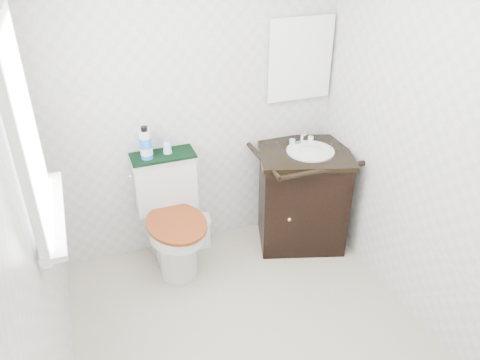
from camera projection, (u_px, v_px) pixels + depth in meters
floor at (255, 341)px, 3.01m from camera, size 2.40×2.40×0.00m
wall_back at (196, 103)px, 3.40m from camera, size 2.40×0.00×2.40m
wall_front at (406, 360)px, 1.44m from camera, size 2.40×0.00×2.40m
wall_left at (31, 222)px, 2.09m from camera, size 0.00×2.40×2.40m
wall_right at (431, 148)px, 2.75m from camera, size 0.00×2.40×2.40m
window at (22, 128)px, 2.13m from camera, size 0.02×0.70×0.90m
mirror at (300, 59)px, 3.50m from camera, size 0.50×0.02×0.60m
toilet at (172, 222)px, 3.52m from camera, size 0.47×0.67×0.87m
vanity at (302, 194)px, 3.77m from camera, size 0.84×0.78×0.92m
trash_bin at (199, 231)px, 3.83m from camera, size 0.21×0.18×0.27m
towel at (163, 155)px, 3.38m from camera, size 0.46×0.22×0.02m
mouthwash_bottle at (146, 144)px, 3.26m from camera, size 0.08×0.08×0.24m
cup at (167, 148)px, 3.37m from camera, size 0.06×0.06×0.08m
soap_bar at (298, 143)px, 3.67m from camera, size 0.07×0.04×0.02m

